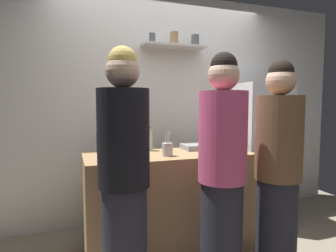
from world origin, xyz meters
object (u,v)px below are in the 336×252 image
at_px(baking_pan, 199,146).
at_px(water_bottle_plastic, 148,140).
at_px(wine_bottle_dark_glass, 100,142).
at_px(person_brown_jacket, 278,174).
at_px(wine_bottle_amber_glass, 122,145).
at_px(person_blonde, 124,180).
at_px(utensil_holder, 167,149).
at_px(refrigerator, 256,151).
at_px(person_pink_top, 222,175).

distance_m(baking_pan, water_bottle_plastic, 0.52).
relative_size(wine_bottle_dark_glass, person_brown_jacket, 0.16).
bearing_deg(wine_bottle_amber_glass, person_blonde, -98.41).
xyz_separation_m(utensil_holder, person_blonde, (-0.47, -0.49, -0.10)).
distance_m(baking_pan, person_blonde, 1.17).
distance_m(refrigerator, wine_bottle_dark_glass, 1.82).
bearing_deg(water_bottle_plastic, person_brown_jacket, -51.43).
xyz_separation_m(person_blonde, person_brown_jacket, (1.14, -0.12, -0.03)).
bearing_deg(person_brown_jacket, utensil_holder, -63.41).
xyz_separation_m(utensil_holder, water_bottle_plastic, (-0.08, 0.33, 0.04)).
relative_size(person_pink_top, person_brown_jacket, 1.02).
relative_size(refrigerator, utensil_holder, 7.25).
distance_m(wine_bottle_amber_glass, water_bottle_plastic, 0.48).
height_order(baking_pan, person_brown_jacket, person_brown_jacket).
relative_size(person_blonde, person_brown_jacket, 1.03).
height_order(refrigerator, water_bottle_plastic, refrigerator).
distance_m(utensil_holder, wine_bottle_dark_glass, 0.66).
bearing_deg(person_blonde, person_brown_jacket, 113.66).
bearing_deg(baking_pan, refrigerator, 14.93).
xyz_separation_m(baking_pan, wine_bottle_dark_glass, (-0.96, 0.12, 0.08)).
xyz_separation_m(wine_bottle_amber_glass, person_blonde, (-0.07, -0.47, -0.16)).
bearing_deg(baking_pan, wine_bottle_amber_glass, -161.20).
relative_size(baking_pan, person_brown_jacket, 0.20).
relative_size(utensil_holder, wine_bottle_amber_glass, 0.71).
xyz_separation_m(wine_bottle_dark_glass, wine_bottle_amber_glass, (0.13, -0.40, 0.02)).
bearing_deg(baking_pan, person_brown_jacket, -74.49).
bearing_deg(wine_bottle_amber_glass, water_bottle_plastic, 48.29).
bearing_deg(wine_bottle_dark_glass, person_blonde, -85.71).
height_order(baking_pan, wine_bottle_dark_glass, wine_bottle_dark_glass).
bearing_deg(utensil_holder, baking_pan, 30.91).
height_order(baking_pan, person_blonde, person_blonde).
relative_size(wine_bottle_amber_glass, person_pink_top, 0.18).
relative_size(utensil_holder, person_pink_top, 0.13).
height_order(refrigerator, person_pink_top, person_pink_top).
distance_m(wine_bottle_amber_glass, person_brown_jacket, 1.23).
height_order(person_pink_top, person_brown_jacket, person_pink_top).
distance_m(wine_bottle_dark_glass, person_brown_jacket, 1.56).
height_order(person_blonde, person_pink_top, person_blonde).
height_order(utensil_holder, wine_bottle_amber_glass, wine_bottle_amber_glass).
distance_m(person_blonde, person_pink_top, 0.69).
height_order(wine_bottle_dark_glass, person_blonde, person_blonde).
bearing_deg(person_pink_top, refrigerator, -160.48).
bearing_deg(wine_bottle_dark_glass, refrigerator, 3.33).
height_order(baking_pan, water_bottle_plastic, water_bottle_plastic).
height_order(refrigerator, baking_pan, refrigerator).
relative_size(baking_pan, utensil_holder, 1.56).
bearing_deg(utensil_holder, person_pink_top, -69.63).
relative_size(wine_bottle_dark_glass, wine_bottle_amber_glass, 0.87).
xyz_separation_m(utensil_holder, person_brown_jacket, (0.67, -0.61, -0.13)).
distance_m(water_bottle_plastic, person_brown_jacket, 1.22).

